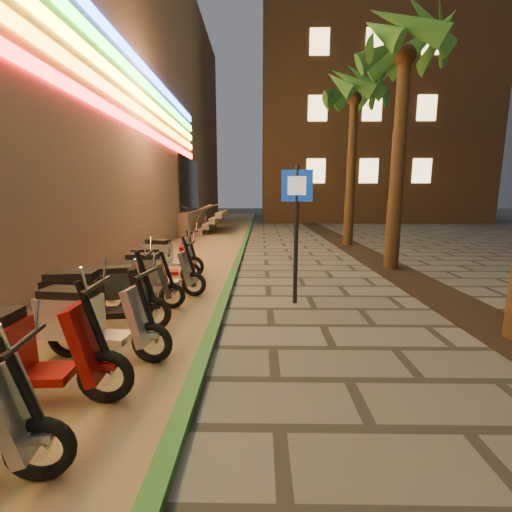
{
  "coord_description": "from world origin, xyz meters",
  "views": [
    {
      "loc": [
        -0.17,
        -2.77,
        2.06
      ],
      "look_at": [
        -0.24,
        2.16,
        1.2
      ],
      "focal_mm": 24.0,
      "sensor_mm": 36.0,
      "label": 1
    }
  ],
  "objects_px": {
    "scooter_6": "(93,299)",
    "pedestrian_sign": "(296,216)",
    "scooter_8": "(156,272)",
    "scooter_9": "(157,265)",
    "scooter_5": "(90,320)",
    "scooter_10": "(166,255)",
    "scooter_4": "(13,353)",
    "scooter_7": "(130,286)"
  },
  "relations": [
    {
      "from": "scooter_6",
      "to": "pedestrian_sign",
      "type": "bearing_deg",
      "value": 18.93
    },
    {
      "from": "scooter_8",
      "to": "scooter_9",
      "type": "relative_size",
      "value": 1.03
    },
    {
      "from": "scooter_5",
      "to": "scooter_10",
      "type": "bearing_deg",
      "value": 100.93
    },
    {
      "from": "scooter_4",
      "to": "scooter_6",
      "type": "distance_m",
      "value": 1.82
    },
    {
      "from": "scooter_7",
      "to": "scooter_9",
      "type": "xyz_separation_m",
      "value": [
        -0.06,
        1.86,
        0.02
      ]
    },
    {
      "from": "scooter_5",
      "to": "scooter_9",
      "type": "xyz_separation_m",
      "value": [
        -0.26,
        3.71,
        -0.03
      ]
    },
    {
      "from": "scooter_8",
      "to": "scooter_7",
      "type": "bearing_deg",
      "value": -98.55
    },
    {
      "from": "scooter_8",
      "to": "scooter_5",
      "type": "bearing_deg",
      "value": -87.93
    },
    {
      "from": "pedestrian_sign",
      "to": "scooter_6",
      "type": "distance_m",
      "value": 3.73
    },
    {
      "from": "scooter_4",
      "to": "pedestrian_sign",
      "type": "bearing_deg",
      "value": 44.05
    },
    {
      "from": "pedestrian_sign",
      "to": "scooter_7",
      "type": "relative_size",
      "value": 1.69
    },
    {
      "from": "scooter_5",
      "to": "scooter_8",
      "type": "relative_size",
      "value": 1.03
    },
    {
      "from": "scooter_8",
      "to": "scooter_10",
      "type": "distance_m",
      "value": 2.06
    },
    {
      "from": "scooter_8",
      "to": "scooter_4",
      "type": "bearing_deg",
      "value": -91.79
    },
    {
      "from": "scooter_4",
      "to": "scooter_8",
      "type": "distance_m",
      "value": 3.84
    },
    {
      "from": "scooter_9",
      "to": "scooter_10",
      "type": "height_order",
      "value": "scooter_10"
    },
    {
      "from": "scooter_4",
      "to": "scooter_10",
      "type": "bearing_deg",
      "value": 87.38
    },
    {
      "from": "scooter_5",
      "to": "scooter_6",
      "type": "relative_size",
      "value": 0.95
    },
    {
      "from": "scooter_5",
      "to": "scooter_10",
      "type": "xyz_separation_m",
      "value": [
        -0.37,
        4.86,
        0.0
      ]
    },
    {
      "from": "pedestrian_sign",
      "to": "scooter_4",
      "type": "relative_size",
      "value": 1.44
    },
    {
      "from": "pedestrian_sign",
      "to": "scooter_9",
      "type": "xyz_separation_m",
      "value": [
        -3.09,
        1.31,
        -1.2
      ]
    },
    {
      "from": "scooter_9",
      "to": "scooter_7",
      "type": "bearing_deg",
      "value": -102.76
    },
    {
      "from": "scooter_8",
      "to": "scooter_9",
      "type": "distance_m",
      "value": 0.9
    },
    {
      "from": "scooter_6",
      "to": "scooter_7",
      "type": "distance_m",
      "value": 1.05
    },
    {
      "from": "scooter_7",
      "to": "scooter_8",
      "type": "xyz_separation_m",
      "value": [
        0.18,
        0.99,
        0.04
      ]
    },
    {
      "from": "scooter_9",
      "to": "scooter_10",
      "type": "bearing_deg",
      "value": 80.51
    },
    {
      "from": "scooter_5",
      "to": "scooter_10",
      "type": "height_order",
      "value": "scooter_10"
    },
    {
      "from": "scooter_6",
      "to": "scooter_8",
      "type": "height_order",
      "value": "scooter_6"
    },
    {
      "from": "pedestrian_sign",
      "to": "scooter_10",
      "type": "bearing_deg",
      "value": 152.26
    },
    {
      "from": "scooter_10",
      "to": "scooter_7",
      "type": "bearing_deg",
      "value": -72.2
    },
    {
      "from": "scooter_6",
      "to": "scooter_8",
      "type": "relative_size",
      "value": 1.09
    },
    {
      "from": "scooter_5",
      "to": "pedestrian_sign",
      "type": "bearing_deg",
      "value": 46.92
    },
    {
      "from": "pedestrian_sign",
      "to": "scooter_8",
      "type": "xyz_separation_m",
      "value": [
        -2.85,
        0.44,
        -1.19
      ]
    },
    {
      "from": "scooter_5",
      "to": "scooter_10",
      "type": "relative_size",
      "value": 1.0
    },
    {
      "from": "scooter_5",
      "to": "scooter_8",
      "type": "xyz_separation_m",
      "value": [
        -0.03,
        2.84,
        -0.01
      ]
    },
    {
      "from": "scooter_7",
      "to": "scooter_8",
      "type": "relative_size",
      "value": 0.93
    },
    {
      "from": "scooter_4",
      "to": "scooter_6",
      "type": "xyz_separation_m",
      "value": [
        -0.1,
        1.81,
        -0.0
      ]
    },
    {
      "from": "scooter_9",
      "to": "scooter_10",
      "type": "distance_m",
      "value": 1.16
    },
    {
      "from": "scooter_4",
      "to": "scooter_9",
      "type": "relative_size",
      "value": 1.13
    },
    {
      "from": "scooter_5",
      "to": "scooter_6",
      "type": "height_order",
      "value": "scooter_6"
    },
    {
      "from": "scooter_8",
      "to": "scooter_10",
      "type": "relative_size",
      "value": 0.97
    },
    {
      "from": "scooter_7",
      "to": "scooter_10",
      "type": "height_order",
      "value": "scooter_10"
    }
  ]
}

